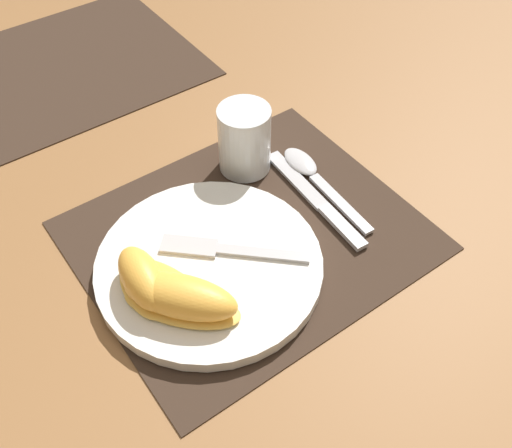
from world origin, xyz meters
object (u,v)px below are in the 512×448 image
spoon (311,172)px  citrus_wedge_1 (169,287)px  juice_glass (245,143)px  citrus_wedge_2 (181,298)px  knife (317,200)px  fork (223,250)px  plate (209,266)px  citrus_wedge_0 (143,280)px

spoon → citrus_wedge_1: size_ratio=1.52×
juice_glass → citrus_wedge_2: bearing=-140.7°
knife → spoon: size_ratio=1.11×
fork → citrus_wedge_1: size_ratio=1.18×
plate → spoon: plate is taller
citrus_wedge_0 → citrus_wedge_2: 0.05m
fork → spoon: bearing=16.6°
plate → citrus_wedge_0: (-0.08, 0.01, 0.03)m
fork → citrus_wedge_2: size_ratio=1.04×
citrus_wedge_0 → plate: bearing=-5.3°
citrus_wedge_0 → fork: bearing=-2.1°
plate → knife: 0.18m
fork → citrus_wedge_1: bearing=-168.5°
plate → spoon: (0.20, 0.06, -0.00)m
plate → juice_glass: bearing=41.9°
plate → fork: size_ratio=1.87×
plate → citrus_wedge_0: 0.08m
fork → citrus_wedge_0: bearing=177.9°
citrus_wedge_1 → citrus_wedge_2: size_ratio=0.88×
fork → plate: bearing=-170.9°
juice_glass → citrus_wedge_1: (-0.20, -0.14, -0.01)m
knife → fork: (-0.15, -0.01, 0.02)m
fork → citrus_wedge_0: citrus_wedge_0 is taller
spoon → citrus_wedge_0: bearing=-170.0°
fork → citrus_wedge_2: 0.09m
citrus_wedge_0 → citrus_wedge_1: (0.02, -0.02, -0.01)m
knife → citrus_wedge_0: size_ratio=2.05×
citrus_wedge_0 → citrus_wedge_2: bearing=-63.6°
plate → knife: size_ratio=1.32×
spoon → knife: bearing=-120.5°
juice_glass → citrus_wedge_2: size_ratio=0.69×
spoon → citrus_wedge_1: (-0.26, -0.07, 0.02)m
juice_glass → citrus_wedge_0: bearing=-151.8°
spoon → citrus_wedge_2: 0.28m
citrus_wedge_1 → citrus_wedge_2: (0.00, -0.02, 0.00)m
knife → fork: fork is taller
plate → spoon: size_ratio=1.46×
juice_glass → citrus_wedge_0: (-0.22, -0.12, -0.01)m
fork → citrus_wedge_0: (-0.10, 0.00, 0.02)m
spoon → citrus_wedge_0: citrus_wedge_0 is taller
fork → citrus_wedge_0: size_ratio=1.45×
citrus_wedge_0 → citrus_wedge_1: bearing=-45.3°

